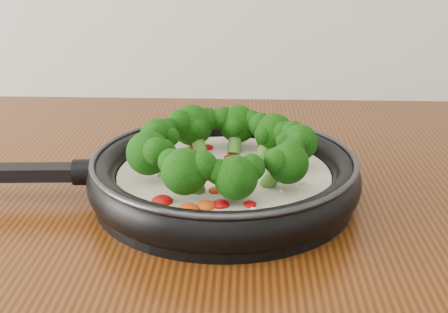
{
  "coord_description": "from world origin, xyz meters",
  "views": [
    {
      "loc": [
        0.12,
        0.47,
        1.19
      ],
      "look_at": [
        0.1,
        1.07,
        0.95
      ],
      "focal_mm": 47.23,
      "sensor_mm": 36.0,
      "label": 1
    }
  ],
  "objects": [
    {
      "name": "skillet",
      "position": [
        0.1,
        1.08,
        0.93
      ],
      "size": [
        0.48,
        0.32,
        0.09
      ],
      "color": "black",
      "rests_on": "counter"
    }
  ]
}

